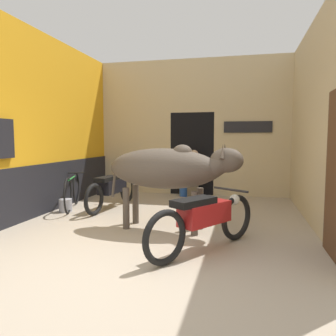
% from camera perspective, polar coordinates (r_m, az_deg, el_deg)
% --- Properties ---
extents(ground_plane, '(30.00, 30.00, 0.00)m').
position_cam_1_polar(ground_plane, '(3.91, -8.61, -17.26)').
color(ground_plane, tan).
extents(wall_left_shopfront, '(0.25, 5.17, 3.53)m').
position_cam_1_polar(wall_left_shopfront, '(7.11, -20.46, 6.65)').
color(wall_left_shopfront, orange).
rests_on(wall_left_shopfront, ground_plane).
extents(wall_back_with_doorway, '(4.95, 0.93, 3.53)m').
position_cam_1_polar(wall_back_with_doorway, '(8.87, 4.44, 5.40)').
color(wall_back_with_doorway, '#C6B289').
rests_on(wall_back_with_doorway, ground_plane).
extents(wall_right_with_door, '(0.22, 5.17, 3.53)m').
position_cam_1_polar(wall_right_with_door, '(6.01, 24.95, 7.15)').
color(wall_right_with_door, '#C6B289').
rests_on(wall_right_with_door, ground_plane).
extents(cow, '(2.25, 0.86, 1.43)m').
position_cam_1_polar(cow, '(5.28, 0.12, -0.17)').
color(cow, '#4C4238').
rests_on(cow, ground_plane).
extents(motorcycle_near, '(1.23, 1.78, 0.78)m').
position_cam_1_polar(motorcycle_near, '(4.37, 6.39, -8.63)').
color(motorcycle_near, black).
rests_on(motorcycle_near, ground_plane).
extents(motorcycle_far, '(0.58, 2.02, 0.74)m').
position_cam_1_polar(motorcycle_far, '(7.06, -9.69, -3.53)').
color(motorcycle_far, black).
rests_on(motorcycle_far, ground_plane).
extents(bicycle, '(0.65, 1.61, 0.74)m').
position_cam_1_polar(bicycle, '(7.23, -16.32, -3.90)').
color(bicycle, black).
rests_on(bicycle, ground_plane).
extents(shopkeeper_seated, '(0.37, 0.34, 1.20)m').
position_cam_1_polar(shopkeeper_seated, '(8.21, 4.49, -0.78)').
color(shopkeeper_seated, brown).
rests_on(shopkeeper_seated, ground_plane).
extents(plastic_stool, '(0.34, 0.34, 0.42)m').
position_cam_1_polar(plastic_stool, '(8.45, 2.83, -3.41)').
color(plastic_stool, '#2856B2').
rests_on(plastic_stool, ground_plane).
extents(bucket, '(0.26, 0.26, 0.26)m').
position_cam_1_polar(bucket, '(7.01, -17.42, -6.22)').
color(bucket, '#A8A8B2').
rests_on(bucket, ground_plane).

